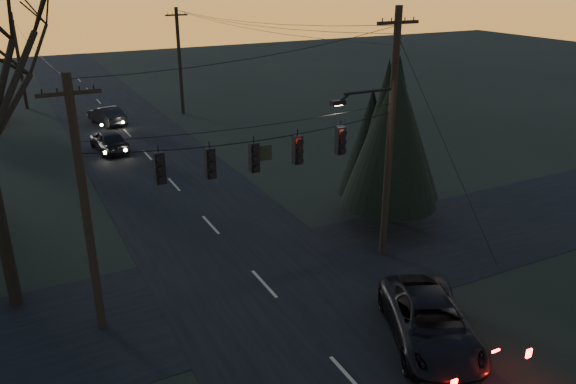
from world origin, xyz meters
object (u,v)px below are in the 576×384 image
evergreen_right (387,118)px  suv_near (430,323)px  utility_pole_far_l (27,109)px  utility_pole_right (382,253)px  utility_pole_far_r (183,114)px  utility_pole_left (102,326)px  sedan_oncoming_b (107,115)px  sedan_oncoming_a (109,140)px

evergreen_right → suv_near: (-4.38, -8.68, -4.23)m
utility_pole_far_l → evergreen_right: 36.02m
utility_pole_right → utility_pole_far_r: bearing=90.0°
utility_pole_far_r → utility_pole_right: bearing=-90.0°
utility_pole_right → utility_pole_left: 11.50m
utility_pole_left → utility_pole_far_r: bearing=67.7°
sedan_oncoming_b → utility_pole_far_l: bearing=-73.1°
utility_pole_left → evergreen_right: 14.76m
evergreen_right → sedan_oncoming_b: evergreen_right is taller
utility_pole_left → sedan_oncoming_a: (4.03, 20.07, 0.74)m
sedan_oncoming_a → utility_pole_left: bearing=73.7°
utility_pole_far_r → suv_near: utility_pole_far_r is taller
utility_pole_far_l → sedan_oncoming_a: (4.03, -15.93, 0.74)m
suv_near → sedan_oncoming_b: 33.23m
utility_pole_right → utility_pole_far_l: utility_pole_right is taller
utility_pole_left → utility_pole_far_l: size_ratio=1.06×
utility_pole_far_l → suv_near: bearing=-77.6°
utility_pole_far_l → sedan_oncoming_a: utility_pole_far_l is taller
utility_pole_left → utility_pole_far_l: bearing=90.0°
utility_pole_right → utility_pole_far_l: 37.79m
utility_pole_right → utility_pole_far_r: utility_pole_right is taller
utility_pole_left → evergreen_right: bearing=12.5°
utility_pole_left → sedan_oncoming_b: utility_pole_left is taller
utility_pole_far_r → sedan_oncoming_a: utility_pole_far_r is taller
suv_near → sedan_oncoming_b: bearing=121.0°
utility_pole_left → utility_pole_far_r: 30.27m
sedan_oncoming_b → sedan_oncoming_a: bearing=66.8°
utility_pole_far_l → sedan_oncoming_b: (5.20, -8.69, 0.70)m
suv_near → evergreen_right: bearing=87.3°
utility_pole_left → evergreen_right: (13.58, 3.00, 4.96)m
sedan_oncoming_b → utility_pole_far_r: bearing=172.2°
utility_pole_right → sedan_oncoming_a: size_ratio=2.30×
evergreen_right → utility_pole_right: bearing=-124.7°
utility_pole_right → utility_pole_far_l: size_ratio=1.25×
utility_pole_far_l → utility_pole_right: bearing=-72.3°
utility_pole_far_r → utility_pole_far_l: utility_pole_far_r is taller
utility_pole_left → sedan_oncoming_a: 20.48m
suv_near → sedan_oncoming_b: suv_near is taller
utility_pole_far_r → evergreen_right: bearing=-85.3°
utility_pole_left → utility_pole_far_l: utility_pole_left is taller
utility_pole_left → utility_pole_far_l: 36.00m
utility_pole_far_r → evergreen_right: 25.57m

